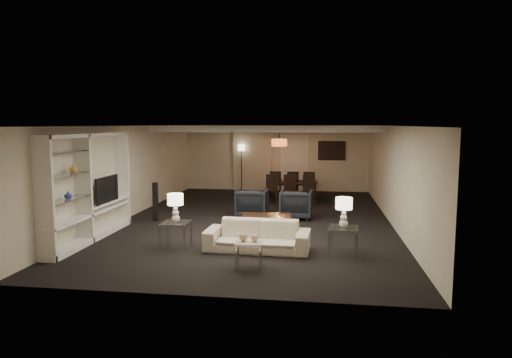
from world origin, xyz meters
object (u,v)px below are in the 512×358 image
object	(u,v)px
armchair_left	(252,203)
floor_speaker	(155,202)
table_lamp_left	(175,208)
vase_blue	(68,195)
chair_fl	(276,183)
chair_fr	(310,184)
floor_lamp	(241,168)
dining_table	(291,191)
coffee_table	(267,224)
marble_table	(249,255)
vase_amber	(74,168)
chair_nm	(290,189)
chair_fm	(293,184)
chair_nr	(309,189)
table_lamp_right	(344,213)
pendant_light	(279,143)
television	(103,189)
side_table_left	(176,235)
side_table_right	(343,241)
sofa	(257,236)
chair_nl	(272,189)

from	to	relation	value
armchair_left	floor_speaker	distance (m)	2.60
armchair_left	table_lamp_left	size ratio (longest dim) A/B	1.44
vase_blue	chair_fl	xyz separation A→B (m)	(3.43, 7.56, -0.69)
chair_fr	floor_lamp	world-z (taller)	floor_lamp
table_lamp_left	dining_table	xyz separation A→B (m)	(1.98, 6.41, -0.53)
coffee_table	armchair_left	bearing A→B (deg)	109.44
coffee_table	marble_table	world-z (taller)	marble_table
vase_blue	dining_table	distance (m)	8.05
vase_amber	chair_nm	xyz separation A→B (m)	(4.03, 6.01, -1.20)
vase_amber	chair_fm	world-z (taller)	vase_amber
vase_amber	dining_table	size ratio (longest dim) A/B	0.10
vase_amber	floor_speaker	size ratio (longest dim) A/B	0.18
chair_nr	table_lamp_right	bearing A→B (deg)	-82.42
marble_table	pendant_light	bearing A→B (deg)	91.10
coffee_table	television	world-z (taller)	television
chair_fl	vase_blue	bearing A→B (deg)	62.43
armchair_left	chair_fm	distance (m)	3.86
pendant_light	armchair_left	world-z (taller)	pendant_light
pendant_light	side_table_left	world-z (taller)	pendant_light
side_table_left	side_table_right	distance (m)	3.40
coffee_table	chair_nr	size ratio (longest dim) A/B	1.27
vase_amber	chair_nr	bearing A→B (deg)	52.36
coffee_table	chair_fm	size ratio (longest dim) A/B	1.27
marble_table	chair_fl	size ratio (longest dim) A/B	0.53
sofa	chair_fm	xyz separation A→B (m)	(0.28, 7.06, 0.15)
chair_fl	chair_fm	world-z (taller)	same
pendant_light	television	xyz separation A→B (m)	(-3.58, -5.56, -0.87)
pendant_light	armchair_left	xyz separation A→B (m)	(-0.46, -3.16, -1.53)
side_table_left	chair_nr	size ratio (longest dim) A/B	0.64
side_table_left	floor_lamp	world-z (taller)	floor_lamp
marble_table	vase_amber	distance (m)	4.10
table_lamp_right	vase_blue	bearing A→B (deg)	-174.73
armchair_left	chair_nr	size ratio (longest dim) A/B	0.95
sofa	vase_amber	bearing A→B (deg)	-173.53
chair_fm	side_table_right	bearing A→B (deg)	93.96
chair_fr	coffee_table	bearing A→B (deg)	85.60
table_lamp_left	marble_table	world-z (taller)	table_lamp_left
side_table_left	chair_fm	size ratio (longest dim) A/B	0.64
table_lamp_left	floor_speaker	bearing A→B (deg)	118.73
chair_nr	armchair_left	bearing A→B (deg)	-121.56
chair_fr	marble_table	bearing A→B (deg)	88.60
table_lamp_right	coffee_table	bearing A→B (deg)	136.74
sofa	chair_fl	distance (m)	7.07
sofa	chair_fm	world-z (taller)	chair_fm
vase_blue	chair_fm	size ratio (longest dim) A/B	0.18
vase_blue	chair_nl	distance (m)	7.18
dining_table	chair_nr	size ratio (longest dim) A/B	1.92
marble_table	vase_blue	distance (m)	3.91
armchair_left	table_lamp_left	distance (m)	3.51
coffee_table	chair_nm	world-z (taller)	chair_nm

